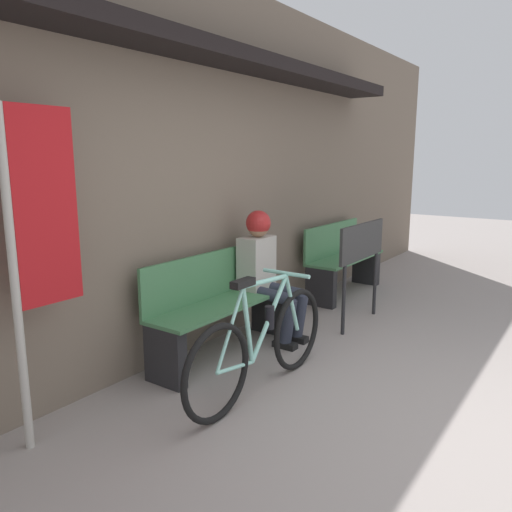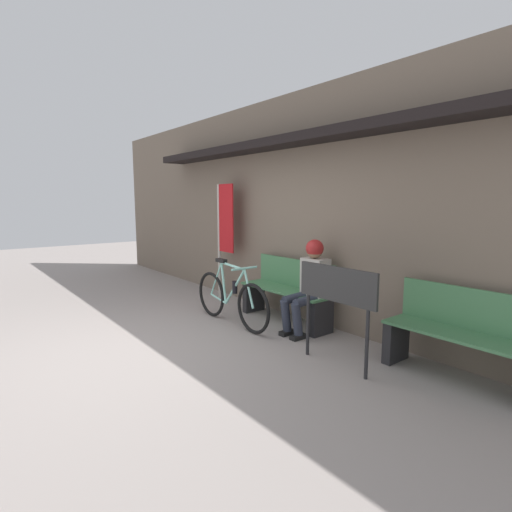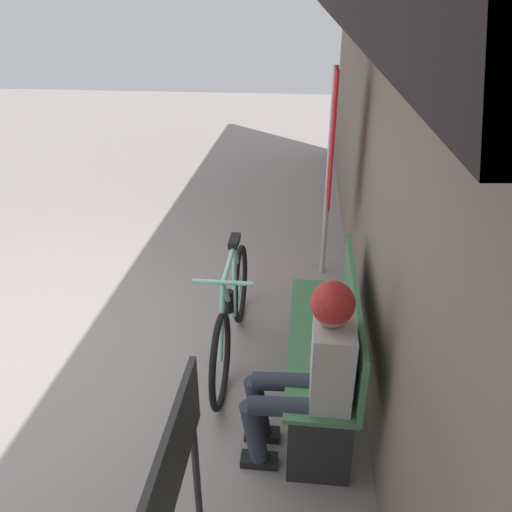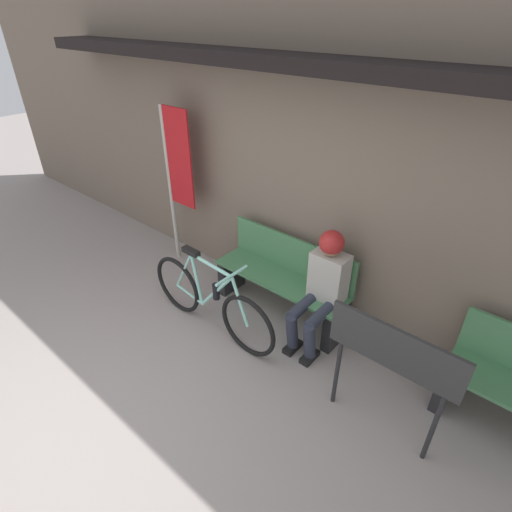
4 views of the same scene
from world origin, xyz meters
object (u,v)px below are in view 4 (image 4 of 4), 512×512
object	(u,v)px
banner_pole	(176,170)
signboard	(392,357)
bicycle	(210,301)
park_bench_near	(283,281)
person_seated	(323,282)

from	to	relation	value
banner_pole	signboard	bearing A→B (deg)	-12.43
bicycle	signboard	distance (m)	1.88
banner_pole	park_bench_near	bearing A→B (deg)	-0.37
park_bench_near	bicycle	xyz separation A→B (m)	(-0.38, -0.70, -0.04)
bicycle	person_seated	xyz separation A→B (m)	(0.92, 0.59, 0.34)
park_bench_near	bicycle	distance (m)	0.80
person_seated	park_bench_near	bearing A→B (deg)	168.55
park_bench_near	person_seated	xyz separation A→B (m)	(0.54, -0.11, 0.29)
park_bench_near	person_seated	size ratio (longest dim) A/B	1.24
signboard	banner_pole	bearing A→B (deg)	167.57
banner_pole	signboard	world-z (taller)	banner_pole
bicycle	signboard	xyz separation A→B (m)	(1.83, 0.04, 0.42)
park_bench_near	banner_pole	size ratio (longest dim) A/B	0.76
bicycle	person_seated	bearing A→B (deg)	32.88
person_seated	banner_pole	size ratio (longest dim) A/B	0.61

